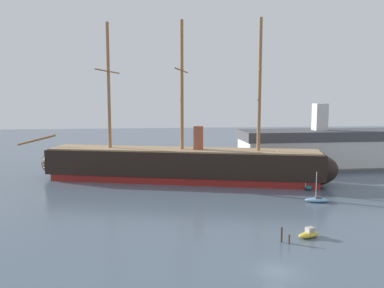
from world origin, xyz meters
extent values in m
plane|color=#4C5B6B|center=(0.00, 0.00, 0.00)|extent=(400.00, 400.00, 0.00)
cube|color=maroon|center=(-5.74, 47.06, 0.76)|extent=(58.58, 24.20, 1.52)
cube|color=black|center=(-5.74, 47.06, 4.24)|extent=(61.02, 25.21, 5.43)
ellipsoid|color=black|center=(-32.67, 54.62, 3.48)|extent=(12.76, 10.86, 6.95)
ellipsoid|color=black|center=(21.20, 39.50, 3.48)|extent=(12.76, 10.86, 6.95)
cube|color=#9E7F5B|center=(-5.74, 47.06, 7.11)|extent=(59.65, 24.18, 0.33)
cylinder|color=#936642|center=(-21.84, 51.58, 21.07)|extent=(0.76, 0.76, 28.24)
cylinder|color=#936642|center=(-21.84, 51.58, 24.46)|extent=(4.24, 14.14, 0.30)
cylinder|color=#936642|center=(-5.74, 47.06, 21.07)|extent=(0.76, 0.76, 28.24)
cylinder|color=#936642|center=(-5.74, 47.06, 24.46)|extent=(4.24, 14.14, 0.30)
cylinder|color=#936642|center=(10.36, 42.54, 21.07)|extent=(0.76, 0.76, 28.24)
cylinder|color=#936642|center=(10.36, 42.54, 24.46)|extent=(4.24, 14.14, 0.30)
cylinder|color=#936642|center=(-39.25, 56.47, 8.71)|extent=(9.40, 3.12, 2.89)
cylinder|color=#9E4C33|center=(-2.23, 46.08, 9.67)|extent=(2.17, 2.17, 5.43)
ellipsoid|color=gold|center=(7.70, 9.62, 0.38)|extent=(3.52, 2.38, 0.76)
cube|color=#B2ADA3|center=(7.92, 9.70, 0.99)|extent=(1.23, 1.17, 0.76)
ellipsoid|color=#7FB2D6|center=(16.51, 26.32, 0.41)|extent=(4.43, 2.02, 0.81)
cube|color=#4C4C51|center=(16.73, 26.28, 0.86)|extent=(1.18, 0.88, 0.43)
cylinder|color=silver|center=(16.30, 26.36, 3.11)|extent=(0.11, 0.11, 4.92)
ellipsoid|color=#236670|center=(19.02, 36.63, 0.51)|extent=(2.33, 4.55, 1.02)
cube|color=beige|center=(18.99, 36.33, 1.32)|extent=(1.33, 1.47, 1.02)
ellipsoid|color=#236670|center=(-26.75, 56.26, 0.32)|extent=(2.96, 2.49, 0.65)
cube|color=beige|center=(-26.75, 56.26, 0.57)|extent=(0.76, 0.99, 0.10)
ellipsoid|color=orange|center=(29.46, 51.08, 0.34)|extent=(2.40, 3.11, 0.68)
cube|color=#B2ADA3|center=(29.46, 51.08, 0.59)|extent=(1.06, 0.71, 0.10)
cylinder|color=#4C3D2D|center=(4.26, 7.69, 0.63)|extent=(0.24, 0.24, 1.26)
cylinder|color=#423323|center=(3.52, 8.44, 1.00)|extent=(0.26, 0.26, 1.99)
cube|color=#565659|center=(32.97, 59.26, 0.40)|extent=(47.37, 15.30, 0.80)
cube|color=silver|center=(32.97, 59.26, 4.18)|extent=(43.07, 12.75, 6.76)
cube|color=#47474C|center=(32.97, 59.26, 8.81)|extent=(43.93, 13.00, 2.50)
cube|color=silver|center=(31.87, 59.26, 13.56)|extent=(3.20, 3.20, 6.99)
ellipsoid|color=silver|center=(7.74, 23.13, 9.80)|extent=(0.27, 0.33, 0.11)
sphere|color=silver|center=(7.85, 22.96, 9.81)|extent=(0.09, 0.09, 0.09)
cube|color=#ADA89E|center=(8.04, 23.32, 9.82)|extent=(0.57, 0.43, 0.13)
cube|color=#ADA89E|center=(7.44, 22.93, 9.82)|extent=(0.57, 0.43, 0.13)
camera|label=1|loc=(-13.90, -38.68, 18.70)|focal=36.60mm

